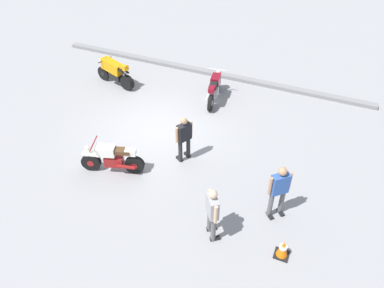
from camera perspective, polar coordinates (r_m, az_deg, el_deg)
The scene contains 9 objects.
ground_plane at distance 13.23m, azimuth -5.13°, elevation 1.78°, with size 40.00×40.00×0.00m, color gray.
curb_edge at distance 16.71m, azimuth 2.17°, elevation 10.86°, with size 14.00×0.30×0.15m, color gray.
motorcycle_maroon_cruiser at distance 14.64m, azimuth 3.42°, elevation 8.39°, with size 0.70×2.08×1.09m.
motorcycle_orange_sportbike at distance 15.97m, azimuth -11.69°, elevation 10.72°, with size 1.94×0.79×1.14m.
motorcycle_cream_vintage at distance 11.61m, azimuth -11.96°, elevation -2.21°, with size 1.91×0.86×1.07m.
person_in_gray_shirt at distance 9.35m, azimuth 3.08°, elevation -10.10°, with size 0.51×0.57×1.64m.
person_in_black_shirt at distance 11.53m, azimuth -1.20°, elevation 1.13°, with size 0.47×0.59×1.60m.
person_in_blue_shirt at distance 10.05m, azimuth 13.04°, elevation -6.59°, with size 0.56×0.54×1.70m.
traffic_cone at distance 9.75m, azimuth 13.60°, elevation -15.14°, with size 0.36×0.36×0.53m.
Camera 1 is at (5.19, -9.16, 8.02)m, focal length 35.24 mm.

